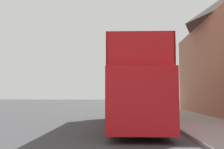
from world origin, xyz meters
TOP-DOWN VIEW (x-y plane):
  - ground_plane at (0.00, 21.00)m, footprint 144.00×144.00m
  - sidewalk at (6.64, 18.00)m, footprint 3.91×108.00m
  - tour_bus at (2.68, 10.87)m, footprint 2.62×10.45m
  - parked_car_ahead_of_bus at (3.55, 19.12)m, footprint 1.98×4.25m
  - lamp_post_second at (5.15, 12.39)m, footprint 0.35×0.35m

SIDE VIEW (x-z plane):
  - ground_plane at x=0.00m, z-range 0.00..0.00m
  - sidewalk at x=6.64m, z-range 0.00..0.14m
  - parked_car_ahead_of_bus at x=3.55m, z-range -0.03..1.42m
  - tour_bus at x=2.68m, z-range -0.23..3.79m
  - lamp_post_second at x=5.15m, z-range 1.05..5.95m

